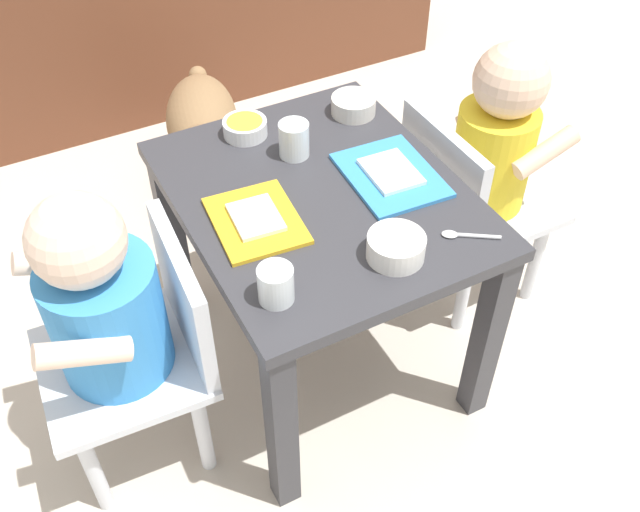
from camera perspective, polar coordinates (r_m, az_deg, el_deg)
The scene contains 13 objects.
ground_plane at distance 1.64m, azimuth -0.00°, elevation -7.48°, with size 7.00×7.00×0.00m, color beige.
dining_table at distance 1.36m, azimuth -0.00°, elevation 2.28°, with size 0.49×0.60×0.46m.
seated_child_left at distance 1.24m, azimuth -16.02°, elevation -4.12°, with size 0.30×0.30×0.63m.
seated_child_right at distance 1.55m, azimuth 13.10°, elevation 7.92°, with size 0.28×0.28×0.63m.
dog at distance 1.96m, azimuth -9.19°, elevation 10.05°, with size 0.29×0.45×0.31m.
food_tray_left at distance 1.25m, azimuth -5.03°, elevation 2.83°, with size 0.16×0.19×0.02m.
food_tray_right at distance 1.35m, azimuth 5.55°, elevation 6.37°, with size 0.17×0.21×0.02m.
water_cup_left at distance 1.38m, azimuth -2.04°, elevation 8.95°, with size 0.06×0.06×0.07m.
water_cup_right at distance 1.10m, azimuth -3.47°, elevation -2.36°, with size 0.06×0.06×0.06m.
cereal_bowl_right_side at distance 1.50m, azimuth 2.63°, elevation 11.73°, with size 0.09×0.09×0.04m.
veggie_bowl_near at distance 1.18m, azimuth 5.96°, elevation 0.75°, with size 0.10×0.10×0.04m.
cereal_bowl_left_side at distance 1.45m, azimuth -5.88°, elevation 9.98°, with size 0.09×0.09×0.03m.
spoon_by_left_tray at distance 1.24m, azimuth 11.24°, elevation 1.61°, with size 0.09×0.07×0.01m.
Camera 1 is at (-0.47, -0.90, 1.29)m, focal length 40.95 mm.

